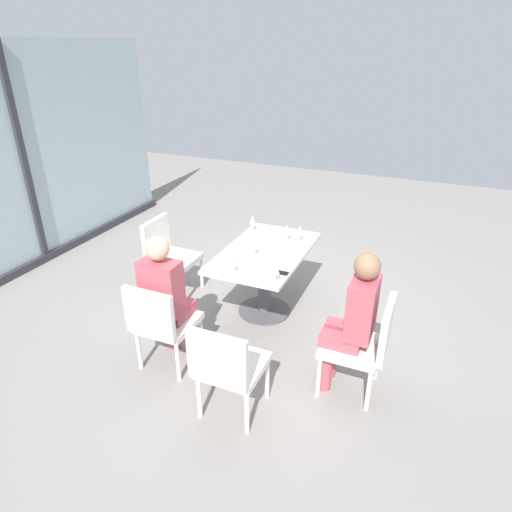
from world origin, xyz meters
TOP-DOWN VIEW (x-y plane):
  - ground_plane at (0.00, 0.00)m, footprint 12.00×12.00m
  - window_wall_backdrop at (0.00, 3.20)m, footprint 4.91×0.10m
  - dining_table_main at (0.00, 0.00)m, footprint 1.34×0.80m
  - chair_far_left at (-1.20, 0.47)m, footprint 0.50×0.46m
  - chair_front_left at (-0.81, -1.19)m, footprint 0.46×0.50m
  - chair_side_end at (-1.49, -0.31)m, footprint 0.50×0.46m
  - chair_near_window at (0.00, 1.19)m, footprint 0.46×0.51m
  - person_far_left at (-1.09, 0.47)m, footprint 0.39×0.34m
  - person_front_left at (-0.81, -1.08)m, footprint 0.34×0.39m
  - wine_glass_0 at (-0.57, 0.08)m, footprint 0.07×0.07m
  - wine_glass_1 at (-0.16, 0.05)m, footprint 0.07×0.07m
  - wine_glass_2 at (-0.58, -0.33)m, footprint 0.07×0.07m
  - wine_glass_3 at (0.32, -0.12)m, footprint 0.07×0.07m
  - wine_glass_4 at (0.42, 0.32)m, footprint 0.07×0.07m
  - wine_glass_5 at (0.35, -0.25)m, footprint 0.07×0.07m
  - coffee_cup at (-0.43, 0.17)m, footprint 0.08×0.08m
  - cell_phone_on_table at (-0.39, -0.32)m, footprint 0.07×0.15m
  - handbag_0 at (-1.08, -0.06)m, footprint 0.34×0.28m

SIDE VIEW (x-z plane):
  - ground_plane at x=0.00m, z-range 0.00..0.00m
  - handbag_0 at x=-1.08m, z-range 0.00..0.28m
  - chair_far_left at x=-1.20m, z-range 0.06..0.93m
  - chair_front_left at x=-0.81m, z-range 0.06..0.93m
  - chair_side_end at x=-1.49m, z-range 0.06..0.93m
  - chair_near_window at x=0.00m, z-range 0.06..0.93m
  - dining_table_main at x=0.00m, z-range 0.18..0.91m
  - person_far_left at x=-1.09m, z-range 0.07..1.33m
  - person_front_left at x=-0.81m, z-range 0.07..1.33m
  - cell_phone_on_table at x=-0.39m, z-range 0.73..0.74m
  - coffee_cup at x=-0.43m, z-range 0.73..0.82m
  - wine_glass_0 at x=-0.57m, z-range 0.77..0.95m
  - wine_glass_1 at x=-0.16m, z-range 0.77..0.95m
  - wine_glass_2 at x=-0.58m, z-range 0.77..0.95m
  - wine_glass_3 at x=0.32m, z-range 0.77..0.95m
  - wine_glass_4 at x=0.42m, z-range 0.77..0.95m
  - wine_glass_5 at x=0.35m, z-range 0.77..0.95m
  - window_wall_backdrop at x=0.00m, z-range -0.14..2.56m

